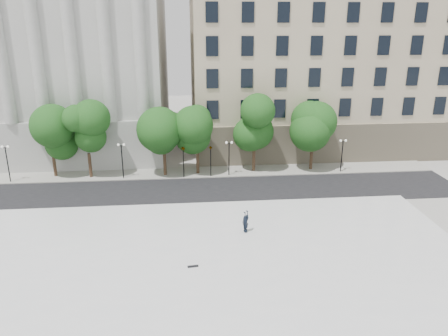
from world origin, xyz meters
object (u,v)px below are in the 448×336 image
(traffic_light_east, at_px, (211,146))
(skateboard, at_px, (193,266))
(person_lying, at_px, (245,229))
(traffic_light_west, at_px, (183,146))

(traffic_light_east, height_order, skateboard, traffic_light_east)
(skateboard, bearing_deg, traffic_light_east, 76.22)
(traffic_light_east, distance_m, person_lying, 15.21)
(traffic_light_west, relative_size, person_lying, 2.27)
(traffic_light_east, relative_size, skateboard, 5.38)
(traffic_light_west, bearing_deg, traffic_light_east, 0.00)
(traffic_light_west, distance_m, person_lying, 15.92)
(traffic_light_west, xyz_separation_m, person_lying, (5.02, -14.80, -3.03))
(person_lying, bearing_deg, traffic_light_west, 66.39)
(person_lying, relative_size, skateboard, 2.41)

